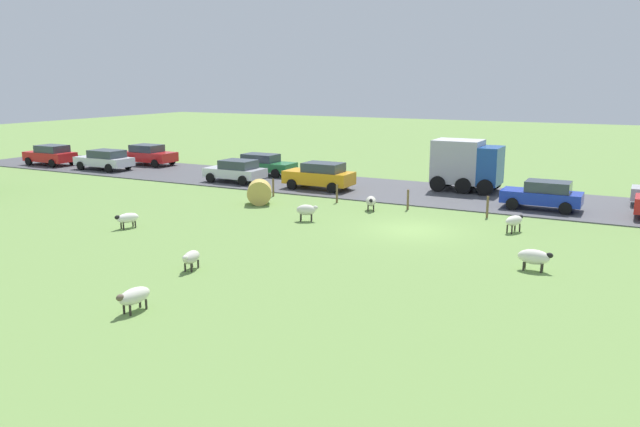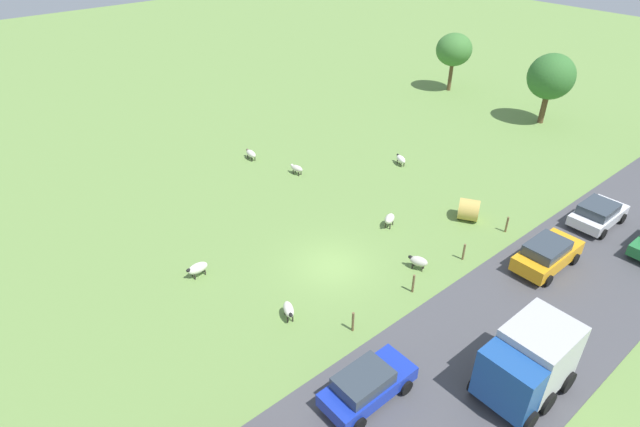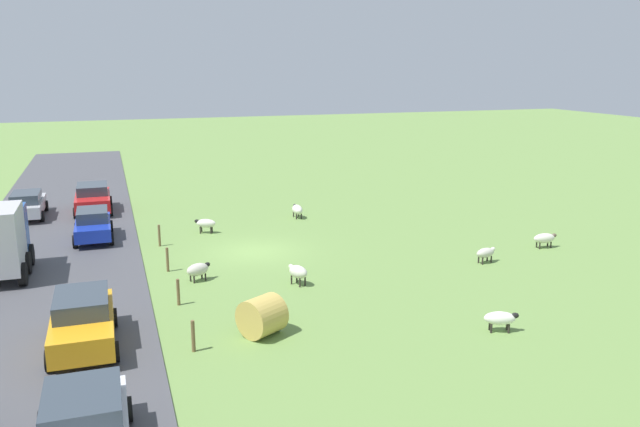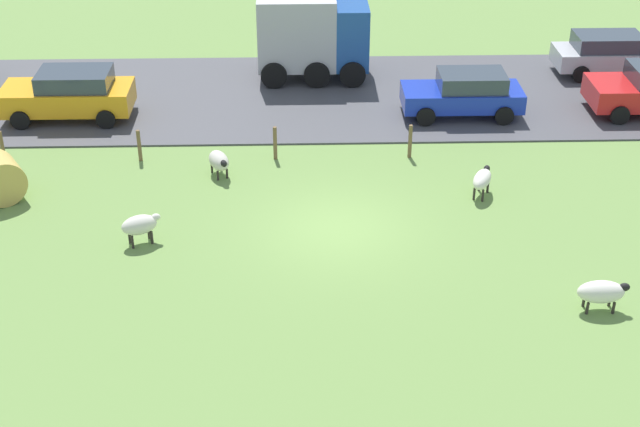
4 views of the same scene
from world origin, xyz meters
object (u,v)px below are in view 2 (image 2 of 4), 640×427
object	(u,v)px
sheep_5	(251,154)
car_4	(547,254)
tree_0	(454,50)
truck_0	(529,362)
sheep_1	(297,168)
car_5	(598,213)
sheep_2	(198,268)
tree_1	(551,77)
sheep_0	(289,310)
sheep_4	(390,219)
sheep_3	(418,261)
sheep_6	(401,159)
hay_bale_0	(469,210)
car_6	(367,385)

from	to	relation	value
sheep_5	car_4	xyz separation A→B (m)	(21.30, 4.85, 0.43)
tree_0	truck_0	xyz separation A→B (m)	(25.21, -27.71, -2.33)
sheep_1	car_5	world-z (taller)	car_5
sheep_2	car_4	xyz separation A→B (m)	(11.50, 14.75, 0.41)
tree_0	tree_1	world-z (taller)	tree_1
sheep_0	sheep_4	xyz separation A→B (m)	(-2.35, 9.46, 0.02)
sheep_3	sheep_4	size ratio (longest dim) A/B	1.04
sheep_1	sheep_6	world-z (taller)	sheep_6
hay_bale_0	car_4	size ratio (longest dim) A/B	0.31
sheep_1	sheep_4	world-z (taller)	sheep_4
sheep_6	tree_0	distance (m)	18.57
sheep_3	car_5	bearing A→B (deg)	70.10
tree_1	car_5	bearing A→B (deg)	-49.12
sheep_1	sheep_6	size ratio (longest dim) A/B	0.93
sheep_2	sheep_5	distance (m)	13.93
car_5	sheep_2	bearing A→B (deg)	-118.33
sheep_0	car_4	xyz separation A→B (m)	(5.85, 12.99, 0.38)
tree_0	car_4	size ratio (longest dim) A/B	1.30
sheep_5	car_6	xyz separation A→B (m)	(21.14, -8.55, 0.36)
car_6	tree_0	bearing A→B (deg)	123.08
sheep_2	car_4	world-z (taller)	car_4
hay_bale_0	sheep_2	bearing A→B (deg)	-110.59
sheep_5	tree_1	size ratio (longest dim) A/B	0.21
sheep_2	car_4	bearing A→B (deg)	52.06
sheep_5	sheep_3	bearing A→B (deg)	-1.62
sheep_3	sheep_5	world-z (taller)	sheep_3
car_6	hay_bale_0	bearing A→B (deg)	111.04
sheep_2	sheep_6	size ratio (longest dim) A/B	1.01
truck_0	car_6	distance (m)	6.45
sheep_6	car_4	world-z (taller)	car_4
car_5	car_4	bearing A→B (deg)	-88.41
sheep_0	sheep_6	size ratio (longest dim) A/B	0.98
sheep_2	sheep_4	bearing A→B (deg)	73.61
sheep_5	hay_bale_0	world-z (taller)	hay_bale_0
sheep_4	car_4	xyz separation A→B (m)	(8.20, 3.53, 0.37)
car_5	sheep_0	bearing A→B (deg)	-106.42
car_5	car_6	xyz separation A→B (m)	(0.02, -19.66, 0.01)
sheep_0	car_4	size ratio (longest dim) A/B	0.27
sheep_4	car_4	distance (m)	8.93
car_6	car_4	bearing A→B (deg)	89.33
sheep_4	tree_1	world-z (taller)	tree_1
tree_1	sheep_6	bearing A→B (deg)	-98.76
sheep_4	hay_bale_0	bearing A→B (deg)	59.72
sheep_6	car_5	xyz separation A→B (m)	(13.18, 3.09, 0.36)
sheep_0	sheep_6	world-z (taller)	sheep_0
sheep_3	truck_0	distance (m)	8.64
sheep_3	car_4	world-z (taller)	car_4
sheep_1	sheep_5	xyz separation A→B (m)	(-4.12, -1.19, 0.02)
sheep_4	sheep_5	bearing A→B (deg)	-174.24
sheep_1	car_6	xyz separation A→B (m)	(17.02, -9.74, 0.38)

